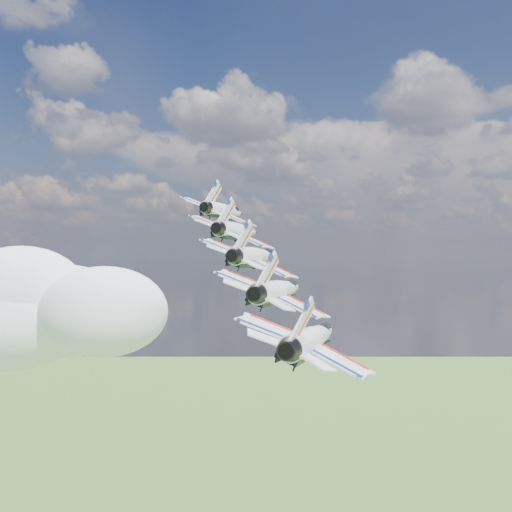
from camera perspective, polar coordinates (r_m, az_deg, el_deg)
The scene contains 6 objects.
cloud_left at distance 152.35m, azimuth -15.42°, elevation -4.35°, with size 46.94×36.88×18.44m, color white.
jet_0 at distance 92.86m, azimuth -2.78°, elevation 4.03°, with size 10.58×15.66×4.68m, color white, non-canonical shape.
jet_1 at distance 82.22m, azimuth -1.57°, elevation 2.27°, with size 10.58×15.66×4.68m, color white, non-canonical shape.
jet_2 at distance 71.73m, azimuth 0.00°, elevation -0.00°, with size 10.58×15.66×4.68m, color white, non-canonical shape.
jet_3 at distance 61.46m, azimuth 2.10°, elevation -3.04°, with size 10.58×15.66×4.68m, color white, non-canonical shape.
jet_4 at distance 51.55m, azimuth 5.04°, elevation -7.27°, with size 10.58×15.66×4.68m, color white, non-canonical shape.
Camera 1 is at (20.39, -45.90, 154.89)m, focal length 45.00 mm.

